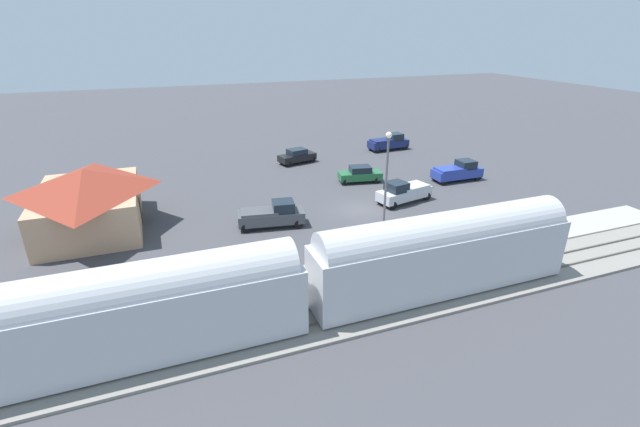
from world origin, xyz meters
TOP-DOWN VIEW (x-y plane):
  - ground_plane at (0.00, 0.00)m, footprint 200.00×200.00m
  - railway_track at (-14.00, 0.00)m, footprint 4.80×70.00m
  - platform at (-10.00, 0.00)m, footprint 3.20×46.00m
  - passenger_train at (-14.00, 9.78)m, footprint 2.93×34.19m
  - station_building at (4.00, 22.00)m, footprint 11.30×8.17m
  - pedestrian_on_platform at (-9.49, -0.75)m, footprint 0.36×0.36m
  - pedestrian_waiting_far at (-9.64, -1.03)m, footprint 0.36×0.36m
  - sedan_green at (6.99, -3.52)m, footprint 2.63×4.76m
  - pickup_silver at (0.20, -4.75)m, footprint 3.07×5.69m
  - sedan_black at (16.18, 0.51)m, footprint 2.87×4.81m
  - pickup_blue at (3.79, -13.56)m, footprint 1.98×5.41m
  - pickup_charcoal at (-0.77, 8.17)m, footprint 2.79×5.64m
  - pickup_navy at (17.84, -12.96)m, footprint 2.27×5.51m
  - light_pole_near_platform at (-7.20, 1.37)m, footprint 0.44×0.44m

SIDE VIEW (x-z plane):
  - ground_plane at x=0.00m, z-range 0.00..0.00m
  - railway_track at x=-14.00m, z-range -0.06..0.24m
  - platform at x=-10.00m, z-range 0.00..0.30m
  - sedan_green at x=6.99m, z-range 0.01..1.75m
  - sedan_black at x=16.18m, z-range 0.01..1.75m
  - pickup_silver at x=0.20m, z-range -0.04..2.10m
  - pickup_blue at x=3.79m, z-range -0.04..2.10m
  - pickup_charcoal at x=-0.77m, z-range -0.04..2.10m
  - pickup_navy at x=17.84m, z-range -0.04..2.10m
  - pedestrian_on_platform at x=-9.49m, z-range 0.43..2.14m
  - pedestrian_waiting_far at x=-9.64m, z-range 0.43..2.14m
  - station_building at x=4.00m, z-range 0.10..5.16m
  - passenger_train at x=-14.00m, z-range 0.37..5.35m
  - light_pole_near_platform at x=-7.20m, z-range 1.04..9.72m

